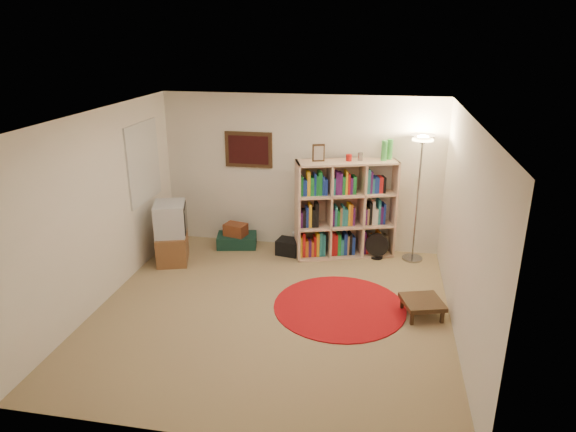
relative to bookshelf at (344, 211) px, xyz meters
name	(u,v)px	position (x,y,z in m)	size (l,w,h in m)	color
room	(267,218)	(-0.79, -1.91, 0.51)	(4.54, 4.54, 2.54)	#977F58
bookshelf	(344,211)	(0.00, 0.00, 0.00)	(1.61, 0.89, 1.86)	#D2A98C
floor_lamp	(421,158)	(1.11, 0.01, 0.89)	(0.47, 0.47, 1.98)	gray
floor_fan	(377,246)	(0.55, -0.06, -0.54)	(0.37, 0.21, 0.42)	black
tv_stand	(172,233)	(-2.59, -0.72, -0.29)	(0.63, 0.76, 0.95)	brown
suitcase	(237,240)	(-1.77, 0.01, -0.65)	(0.71, 0.54, 0.21)	#123128
wicker_basket	(236,230)	(-1.77, -0.01, -0.44)	(0.40, 0.33, 0.20)	brown
duffel_bag	(289,247)	(-0.86, -0.14, -0.63)	(0.40, 0.36, 0.25)	black
paper_towel	(296,240)	(-0.78, 0.16, -0.62)	(0.14, 0.14, 0.26)	white
red_rug	(339,306)	(0.11, -1.70, -0.74)	(1.73, 1.73, 0.02)	#9C0B10
side_table	(422,303)	(1.15, -1.72, -0.57)	(0.60, 0.60, 0.22)	#331F11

